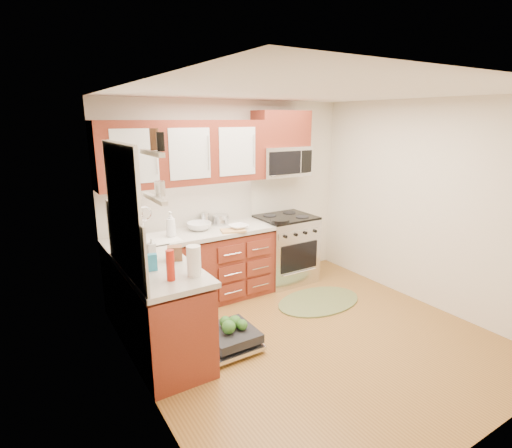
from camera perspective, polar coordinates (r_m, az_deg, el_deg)
floor at (r=4.48m, az=7.97°, el=-15.71°), size 3.50×3.50×0.00m
ceiling at (r=3.87m, az=9.36°, el=18.11°), size 3.50×3.50×0.00m
wall_back at (r=5.41m, az=-3.50°, el=3.98°), size 3.50×0.04×2.50m
wall_front at (r=2.97m, az=31.24°, el=-7.46°), size 3.50×0.04×2.50m
wall_left at (r=3.19m, az=-16.18°, el=-4.36°), size 0.04×3.50×2.50m
wall_right at (r=5.28m, az=23.25°, el=2.53°), size 0.04×3.50×2.50m
base_cabinet_back at (r=5.07m, az=-8.97°, el=-6.63°), size 2.05×0.60×0.85m
base_cabinet_left at (r=4.05m, az=-13.30°, el=-12.62°), size 0.60×1.25×0.85m
countertop_back at (r=4.91m, az=-9.14°, el=-1.50°), size 2.07×0.64×0.05m
countertop_left at (r=3.86m, az=-13.58°, el=-6.31°), size 0.64×1.27×0.05m
backsplash_back at (r=5.10m, az=-10.59°, el=2.64°), size 2.05×0.02×0.57m
backsplash_left at (r=3.69m, az=-18.20°, el=-2.57°), size 0.02×1.25×0.57m
upper_cabinets at (r=4.86m, az=-10.25°, el=9.99°), size 2.05×0.35×0.75m
cabinet_over_mw at (r=5.52m, az=3.62°, el=13.45°), size 0.76×0.35×0.47m
range at (r=5.70m, az=4.20°, el=-3.53°), size 0.76×0.64×0.95m
microwave at (r=5.53m, az=3.70°, el=8.93°), size 0.76×0.38×0.40m
sink at (r=4.76m, az=-14.83°, el=-3.63°), size 0.62×0.50×0.26m
dishwasher at (r=4.22m, az=-4.10°, el=-16.05°), size 0.70×0.60×0.20m
window at (r=3.58m, az=-18.54°, el=2.53°), size 0.03×1.05×1.05m
window_blind at (r=3.54m, az=-18.58°, el=7.81°), size 0.02×0.96×0.40m
shelf_upper at (r=2.70m, az=-14.68°, el=9.77°), size 0.04×0.40×0.03m
shelf_lower at (r=2.74m, az=-14.27°, el=3.53°), size 0.04×0.40×0.03m
rug at (r=5.24m, az=8.96°, el=-10.84°), size 1.33×1.07×0.02m
skillet at (r=5.20m, az=3.43°, el=0.42°), size 0.28×0.28×0.05m
stock_pot at (r=5.22m, az=-5.10°, el=0.62°), size 0.28×0.28×0.13m
cutting_board at (r=4.90m, az=-3.26°, el=-0.94°), size 0.34×0.27×0.02m
canister at (r=5.18m, az=-7.29°, el=0.68°), size 0.14×0.14×0.17m
paper_towel_roll at (r=3.54m, az=-8.87°, el=-5.24°), size 0.15×0.15×0.27m
mustard_bottle at (r=4.06m, az=-17.57°, el=-3.34°), size 0.08×0.08×0.25m
red_bottle at (r=3.48m, az=-12.13°, el=-5.79°), size 0.09×0.09×0.27m
wooden_box at (r=3.98m, az=-11.52°, el=-4.12°), size 0.17×0.14×0.14m
blue_carton at (r=3.76m, az=-14.68°, el=-5.32°), size 0.11×0.08×0.16m
bowl_a at (r=4.99m, az=-2.51°, el=-0.44°), size 0.26×0.26×0.06m
bowl_b at (r=5.00m, az=-8.12°, el=-0.31°), size 0.38×0.38×0.09m
cup at (r=5.28m, az=-5.02°, el=0.64°), size 0.13×0.13×0.10m
soap_bottle_a at (r=4.73m, az=-12.09°, el=-0.05°), size 0.13×0.13×0.30m
soap_bottle_b at (r=4.20m, az=-14.68°, el=-3.08°), size 0.09×0.09×0.17m
soap_bottle_c at (r=4.24m, az=-15.61°, el=-3.11°), size 0.14×0.14×0.15m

